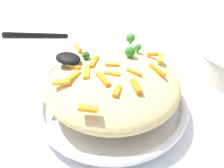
# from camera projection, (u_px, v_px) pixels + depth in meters

# --- Properties ---
(ground_plane) EXTENTS (2.40, 2.40, 0.00)m
(ground_plane) POSITION_uv_depth(u_px,v_px,m) (112.00, 108.00, 0.49)
(ground_plane) COLOR silver
(serving_bowl) EXTENTS (0.33, 0.33, 0.04)m
(serving_bowl) POSITION_uv_depth(u_px,v_px,m) (112.00, 102.00, 0.48)
(serving_bowl) COLOR silver
(serving_bowl) RESTS_ON ground_plane
(pasta_mound) EXTENTS (0.28, 0.28, 0.08)m
(pasta_mound) POSITION_uv_depth(u_px,v_px,m) (112.00, 82.00, 0.45)
(pasta_mound) COLOR #D1BA7A
(pasta_mound) RESTS_ON serving_bowl
(carrot_piece_0) EXTENTS (0.03, 0.02, 0.01)m
(carrot_piece_0) POSITION_uv_depth(u_px,v_px,m) (112.00, 74.00, 0.40)
(carrot_piece_0) COLOR orange
(carrot_piece_0) RESTS_ON pasta_mound
(carrot_piece_1) EXTENTS (0.02, 0.03, 0.01)m
(carrot_piece_1) POSITION_uv_depth(u_px,v_px,m) (117.00, 91.00, 0.37)
(carrot_piece_1) COLOR orange
(carrot_piece_1) RESTS_ON pasta_mound
(carrot_piece_2) EXTENTS (0.03, 0.03, 0.01)m
(carrot_piece_2) POSITION_uv_depth(u_px,v_px,m) (136.00, 86.00, 0.37)
(carrot_piece_2) COLOR orange
(carrot_piece_2) RESTS_ON pasta_mound
(carrot_piece_3) EXTENTS (0.03, 0.02, 0.01)m
(carrot_piece_3) POSITION_uv_depth(u_px,v_px,m) (88.00, 108.00, 0.33)
(carrot_piece_3) COLOR orange
(carrot_piece_3) RESTS_ON pasta_mound
(carrot_piece_4) EXTENTS (0.03, 0.02, 0.01)m
(carrot_piece_4) POSITION_uv_depth(u_px,v_px,m) (112.00, 63.00, 0.42)
(carrot_piece_4) COLOR orange
(carrot_piece_4) RESTS_ON pasta_mound
(carrot_piece_5) EXTENTS (0.03, 0.03, 0.01)m
(carrot_piece_5) POSITION_uv_depth(u_px,v_px,m) (61.00, 82.00, 0.38)
(carrot_piece_5) COLOR orange
(carrot_piece_5) RESTS_ON pasta_mound
(carrot_piece_6) EXTENTS (0.03, 0.01, 0.01)m
(carrot_piece_6) POSITION_uv_depth(u_px,v_px,m) (135.00, 71.00, 0.40)
(carrot_piece_6) COLOR orange
(carrot_piece_6) RESTS_ON pasta_mound
(carrot_piece_7) EXTENTS (0.01, 0.03, 0.01)m
(carrot_piece_7) POSITION_uv_depth(u_px,v_px,m) (73.00, 76.00, 0.40)
(carrot_piece_7) COLOR orange
(carrot_piece_7) RESTS_ON pasta_mound
(carrot_piece_8) EXTENTS (0.04, 0.03, 0.01)m
(carrot_piece_8) POSITION_uv_depth(u_px,v_px,m) (157.00, 70.00, 0.42)
(carrot_piece_8) COLOR orange
(carrot_piece_8) RESTS_ON pasta_mound
(carrot_piece_9) EXTENTS (0.02, 0.04, 0.01)m
(carrot_piece_9) POSITION_uv_depth(u_px,v_px,m) (94.00, 62.00, 0.43)
(carrot_piece_9) COLOR orange
(carrot_piece_9) RESTS_ON pasta_mound
(carrot_piece_10) EXTENTS (0.03, 0.02, 0.01)m
(carrot_piece_10) POSITION_uv_depth(u_px,v_px,m) (78.00, 48.00, 0.49)
(carrot_piece_10) COLOR orange
(carrot_piece_10) RESTS_ON pasta_mound
(carrot_piece_11) EXTENTS (0.03, 0.04, 0.01)m
(carrot_piece_11) POSITION_uv_depth(u_px,v_px,m) (87.00, 72.00, 0.40)
(carrot_piece_11) COLOR orange
(carrot_piece_11) RESTS_ON pasta_mound
(carrot_piece_12) EXTENTS (0.04, 0.03, 0.01)m
(carrot_piece_12) POSITION_uv_depth(u_px,v_px,m) (103.00, 79.00, 0.39)
(carrot_piece_12) COLOR orange
(carrot_piece_12) RESTS_ON pasta_mound
(carrot_piece_13) EXTENTS (0.04, 0.01, 0.01)m
(carrot_piece_13) POSITION_uv_depth(u_px,v_px,m) (73.00, 66.00, 0.42)
(carrot_piece_13) COLOR orange
(carrot_piece_13) RESTS_ON pasta_mound
(carrot_piece_14) EXTENTS (0.03, 0.02, 0.01)m
(carrot_piece_14) POSITION_uv_depth(u_px,v_px,m) (153.00, 54.00, 0.46)
(carrot_piece_14) COLOR orange
(carrot_piece_14) RESTS_ON pasta_mound
(carrot_piece_15) EXTENTS (0.02, 0.04, 0.01)m
(carrot_piece_15) POSITION_uv_depth(u_px,v_px,m) (161.00, 58.00, 0.45)
(carrot_piece_15) COLOR orange
(carrot_piece_15) RESTS_ON pasta_mound
(broccoli_floret_0) EXTENTS (0.02, 0.02, 0.02)m
(broccoli_floret_0) POSITION_uv_depth(u_px,v_px,m) (130.00, 52.00, 0.44)
(broccoli_floret_0) COLOR #296820
(broccoli_floret_0) RESTS_ON pasta_mound
(broccoli_floret_1) EXTENTS (0.02, 0.02, 0.03)m
(broccoli_floret_1) POSITION_uv_depth(u_px,v_px,m) (131.00, 38.00, 0.50)
(broccoli_floret_1) COLOR #377928
(broccoli_floret_1) RESTS_ON pasta_mound
(broccoli_floret_2) EXTENTS (0.02, 0.02, 0.02)m
(broccoli_floret_2) POSITION_uv_depth(u_px,v_px,m) (138.00, 47.00, 0.47)
(broccoli_floret_2) COLOR #377928
(broccoli_floret_2) RESTS_ON pasta_mound
(broccoli_floret_3) EXTENTS (0.02, 0.02, 0.02)m
(broccoli_floret_3) POSITION_uv_depth(u_px,v_px,m) (87.00, 55.00, 0.45)
(broccoli_floret_3) COLOR #205B1C
(broccoli_floret_3) RESTS_ON pasta_mound
(serving_spoon) EXTENTS (0.11, 0.15, 0.07)m
(serving_spoon) POSITION_uv_depth(u_px,v_px,m) (58.00, 50.00, 0.44)
(serving_spoon) COLOR black
(serving_spoon) RESTS_ON pasta_mound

